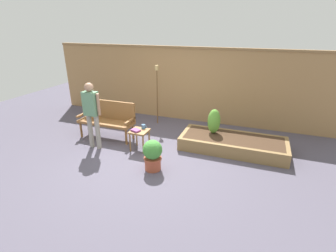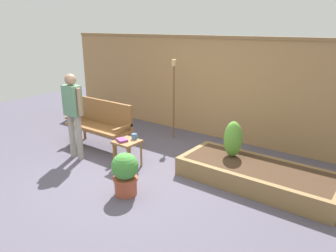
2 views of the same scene
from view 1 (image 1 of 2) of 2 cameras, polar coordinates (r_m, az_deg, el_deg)
The scene contains 11 objects.
ground_plane at distance 5.67m, azimuth -4.63°, elevation -6.89°, with size 14.00×14.00×0.00m, color #514C5B.
fence_back at distance 7.57m, azimuth 3.43°, elevation 9.48°, with size 8.40×0.14×2.16m.
garden_bench at distance 6.60m, azimuth -13.46°, elevation 2.06°, with size 1.44×0.48×0.94m.
side_table at distance 5.83m, azimuth -6.47°, elevation -1.75°, with size 0.40×0.40×0.48m.
cup_on_table at distance 5.87m, azimuth -5.56°, elevation -0.13°, with size 0.13×0.09×0.10m.
book_on_table at distance 5.76m, azimuth -7.33°, elevation -0.98°, with size 0.20×0.15×0.04m, color #7F3875.
potted_boxwood at distance 5.03m, azimuth -3.50°, elevation -6.36°, with size 0.39×0.39×0.64m.
raised_planter_bed at distance 6.08m, azimuth 14.42°, elevation -3.86°, with size 2.40×1.00×0.30m.
shrub_near_bench at distance 6.07m, azimuth 10.35°, elevation 1.05°, with size 0.30×0.30×0.59m.
tiki_torch at distance 7.16m, azimuth -2.49°, elevation 9.33°, with size 0.10×0.10×1.69m.
person_by_bench at distance 5.94m, azimuth -16.90°, elevation 3.44°, with size 0.47×0.20×1.56m.
Camera 1 is at (2.14, -4.48, 2.73)m, focal length 26.96 mm.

